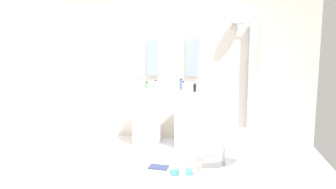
{
  "coord_description": "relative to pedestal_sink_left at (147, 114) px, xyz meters",
  "views": [
    {
      "loc": [
        1.02,
        -3.49,
        1.5
      ],
      "look_at": [
        0.15,
        0.55,
        0.95
      ],
      "focal_mm": 31.14,
      "sensor_mm": 36.0,
      "label": 1
    }
  ],
  "objects": [
    {
      "name": "ground_plane",
      "position": [
        0.36,
        -1.19,
        -0.53
      ],
      "size": [
        4.8,
        3.6,
        0.04
      ],
      "primitive_type": "cube",
      "color": "silver"
    },
    {
      "name": "rear_partition",
      "position": [
        0.36,
        0.46,
        0.79
      ],
      "size": [
        4.8,
        0.1,
        2.6
      ],
      "primitive_type": "cube",
      "color": "beige",
      "rests_on": "ground_plane"
    },
    {
      "name": "pedestal_sink_left",
      "position": [
        0.0,
        0.0,
        0.0
      ],
      "size": [
        0.5,
        0.5,
        1.04
      ],
      "color": "white",
      "rests_on": "ground_plane"
    },
    {
      "name": "pedestal_sink_right",
      "position": [
        0.71,
        0.0,
        0.0
      ],
      "size": [
        0.5,
        0.5,
        1.04
      ],
      "color": "white",
      "rests_on": "ground_plane"
    },
    {
      "name": "vanity_mirror_left",
      "position": [
        0.0,
        0.39,
        0.95
      ],
      "size": [
        0.22,
        0.03,
        0.66
      ],
      "primitive_type": "cube",
      "color": "#8C9EA8"
    },
    {
      "name": "vanity_mirror_right",
      "position": [
        0.71,
        0.39,
        0.95
      ],
      "size": [
        0.22,
        0.03,
        0.66
      ],
      "primitive_type": "cube",
      "color": "#8C9EA8"
    },
    {
      "name": "shower_column",
      "position": [
        1.72,
        0.33,
        0.57
      ],
      "size": [
        0.49,
        0.24,
        2.05
      ],
      "color": "#B7BABF",
      "rests_on": "ground_plane"
    },
    {
      "name": "lounge_chair",
      "position": [
        1.32,
        -0.86,
        -0.16
      ],
      "size": [
        1.1,
        1.1,
        0.65
      ],
      "color": "#B7BABF",
      "rests_on": "ground_plane"
    },
    {
      "name": "area_rug",
      "position": [
        0.68,
        -1.15,
        -0.51
      ],
      "size": [
        1.0,
        0.73,
        0.01
      ],
      "primitive_type": "cube",
      "color": "white",
      "rests_on": "ground_plane"
    },
    {
      "name": "magazine_navy",
      "position": [
        0.47,
        -1.05,
        -0.49
      ],
      "size": [
        0.27,
        0.18,
        0.02
      ],
      "primitive_type": "cube",
      "rotation": [
        0.0,
        0.0,
        -0.04
      ],
      "color": "navy",
      "rests_on": "area_rug"
    },
    {
      "name": "magazine_teal",
      "position": [
        0.8,
        -1.17,
        -0.49
      ],
      "size": [
        0.31,
        0.25,
        0.03
      ],
      "primitive_type": "cube",
      "rotation": [
        0.0,
        0.0,
        0.33
      ],
      "color": "teal",
      "rests_on": "area_rug"
    },
    {
      "name": "coffee_mug",
      "position": [
        0.82,
        -1.24,
        -0.45
      ],
      "size": [
        0.09,
        0.09,
        0.1
      ],
      "primitive_type": "cylinder",
      "color": "white",
      "rests_on": "area_rug"
    },
    {
      "name": "soap_bottle_green",
      "position": [
        -0.04,
        0.13,
        0.48
      ],
      "size": [
        0.06,
        0.06,
        0.12
      ],
      "color": "#59996B",
      "rests_on": "pedestal_sink_left"
    },
    {
      "name": "soap_bottle_blue",
      "position": [
        0.58,
        0.03,
        0.51
      ],
      "size": [
        0.06,
        0.06,
        0.2
      ],
      "color": "#4C72B7",
      "rests_on": "pedestal_sink_right"
    },
    {
      "name": "soap_bottle_clear",
      "position": [
        -0.13,
        -0.01,
        0.5
      ],
      "size": [
        0.04,
        0.04,
        0.18
      ],
      "color": "silver",
      "rests_on": "pedestal_sink_left"
    },
    {
      "name": "soap_bottle_grey",
      "position": [
        0.64,
        -0.1,
        0.5
      ],
      "size": [
        0.04,
        0.04,
        0.16
      ],
      "color": "#99999E",
      "rests_on": "pedestal_sink_right"
    },
    {
      "name": "soap_bottle_white",
      "position": [
        0.12,
        0.13,
        0.49
      ],
      "size": [
        0.06,
        0.06,
        0.15
      ],
      "color": "white",
      "rests_on": "pedestal_sink_left"
    },
    {
      "name": "soap_bottle_black",
      "position": [
        0.83,
        -0.13,
        0.48
      ],
      "size": [
        0.05,
        0.05,
        0.14
      ],
      "color": "black",
      "rests_on": "pedestal_sink_right"
    }
  ]
}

